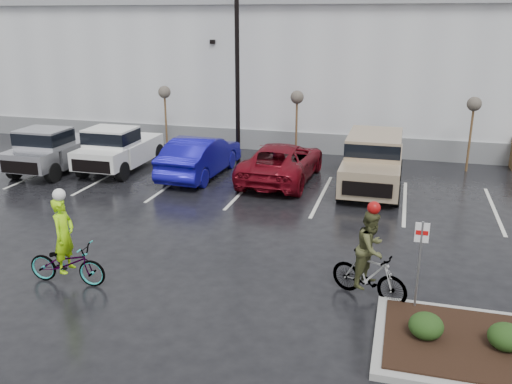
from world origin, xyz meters
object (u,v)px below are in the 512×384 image
(sapling_mid, at_px, (297,101))
(suv_tan, at_px, (373,163))
(sapling_east, at_px, (474,108))
(car_red, at_px, (282,162))
(sapling_west, at_px, (165,96))
(fire_lane_sign, at_px, (420,256))
(lamppost, at_px, (237,33))
(pickup_white, at_px, (123,146))
(cyclist_olive, at_px, (370,264))
(cyclist_hivis, at_px, (66,255))
(car_blue, at_px, (200,156))
(pickup_silver, at_px, (58,147))

(sapling_mid, bearing_deg, suv_tan, -44.67)
(sapling_east, distance_m, car_red, 8.38)
(sapling_west, relative_size, fire_lane_sign, 1.45)
(car_red, bearing_deg, sapling_east, -153.04)
(lamppost, xyz_separation_m, pickup_white, (-4.50, -2.45, -4.71))
(sapling_east, distance_m, cyclist_olive, 12.93)
(sapling_east, relative_size, cyclist_hivis, 1.29)
(lamppost, height_order, sapling_east, lamppost)
(sapling_east, height_order, car_red, sapling_east)
(sapling_mid, distance_m, fire_lane_sign, 13.92)
(car_blue, height_order, cyclist_olive, cyclist_olive)
(sapling_mid, distance_m, car_red, 3.95)
(fire_lane_sign, distance_m, car_red, 10.74)
(pickup_silver, height_order, cyclist_olive, cyclist_olive)
(fire_lane_sign, relative_size, pickup_white, 0.42)
(fire_lane_sign, relative_size, suv_tan, 0.43)
(sapling_east, relative_size, pickup_white, 0.62)
(sapling_west, bearing_deg, car_red, -27.40)
(pickup_silver, height_order, cyclist_hivis, cyclist_hivis)
(lamppost, distance_m, cyclist_olive, 14.06)
(cyclist_hivis, bearing_deg, pickup_silver, 33.12)
(car_blue, xyz_separation_m, cyclist_olive, (7.55, -8.69, 0.03))
(pickup_silver, relative_size, cyclist_olive, 2.15)
(sapling_mid, height_order, cyclist_olive, sapling_mid)
(fire_lane_sign, height_order, car_red, fire_lane_sign)
(pickup_white, height_order, cyclist_olive, cyclist_olive)
(sapling_mid, xyz_separation_m, pickup_white, (-7.00, -3.45, -1.75))
(cyclist_olive, bearing_deg, car_blue, 63.79)
(lamppost, distance_m, cyclist_hivis, 13.54)
(sapling_mid, relative_size, pickup_silver, 0.62)
(fire_lane_sign, xyz_separation_m, suv_tan, (-1.59, 9.13, -0.38))
(sapling_mid, xyz_separation_m, suv_tan, (3.71, -3.67, -1.70))
(sapling_east, bearing_deg, suv_tan, -135.90)
(suv_tan, bearing_deg, lamppost, 156.74)
(fire_lane_sign, relative_size, cyclist_hivis, 0.89)
(pickup_silver, bearing_deg, sapling_west, 54.58)
(suv_tan, height_order, cyclist_hivis, cyclist_hivis)
(sapling_east, bearing_deg, fire_lane_sign, -99.75)
(car_blue, distance_m, cyclist_hivis, 9.92)
(car_red, bearing_deg, pickup_white, 2.35)
(car_blue, bearing_deg, car_red, -173.03)
(sapling_east, bearing_deg, cyclist_hivis, -127.80)
(sapling_west, relative_size, pickup_silver, 0.62)
(sapling_east, xyz_separation_m, suv_tan, (-3.79, -3.67, -1.70))
(lamppost, bearing_deg, sapling_east, 5.71)
(lamppost, xyz_separation_m, sapling_west, (-4.00, 1.00, -2.96))
(sapling_mid, xyz_separation_m, car_red, (0.10, -3.42, -1.96))
(pickup_white, bearing_deg, sapling_east, 13.39)
(suv_tan, xyz_separation_m, cyclist_hivis, (-6.76, -9.93, -0.27))
(car_blue, xyz_separation_m, cyclist_hivis, (0.26, -9.92, -0.08))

